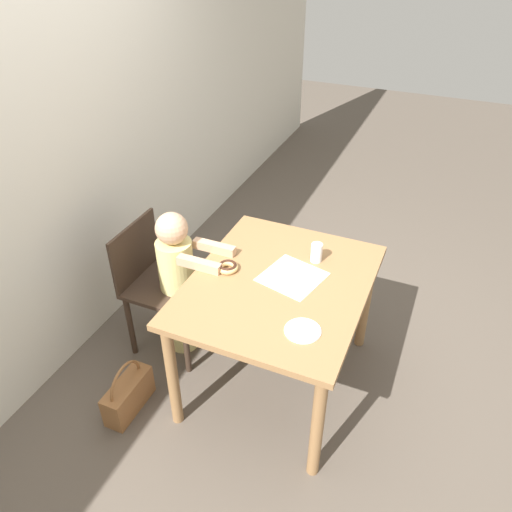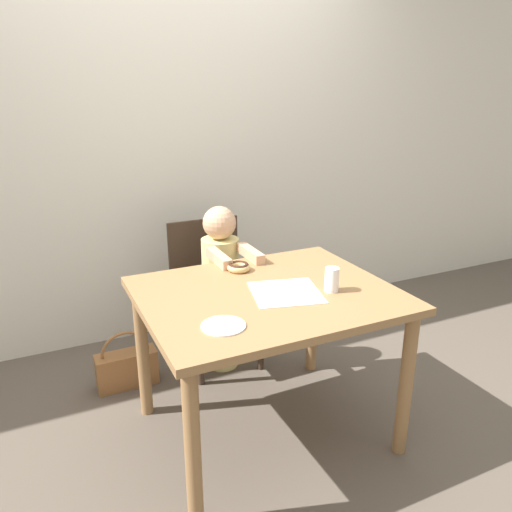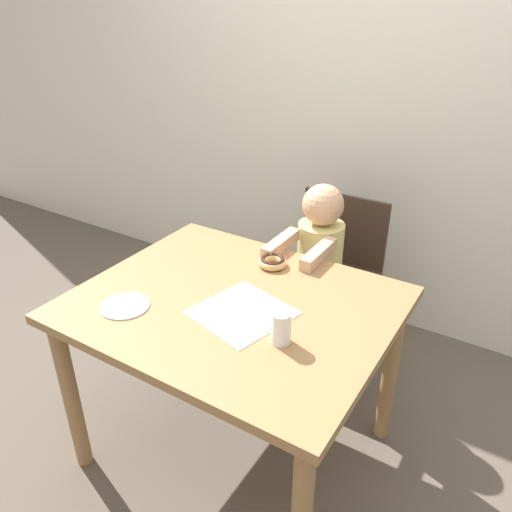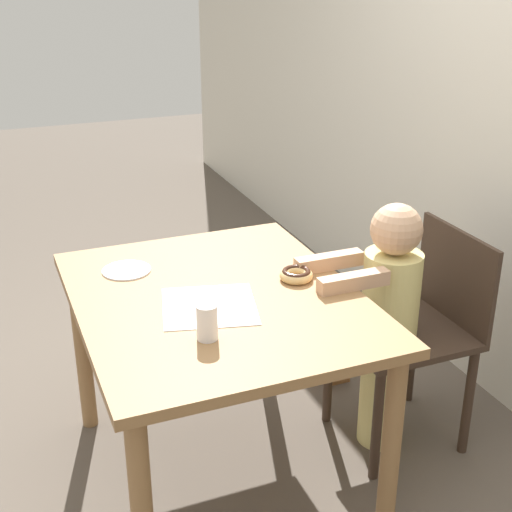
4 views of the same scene
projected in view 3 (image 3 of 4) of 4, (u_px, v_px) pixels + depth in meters
name	position (u px, v px, depth m)	size (l,w,h in m)	color
ground_plane	(237.00, 446.00, 2.09)	(12.00, 12.00, 0.00)	brown
wall_back	(376.00, 91.00, 2.45)	(8.00, 0.05, 2.50)	silver
dining_table	(234.00, 324.00, 1.79)	(1.09, 0.89, 0.73)	olive
chair	(328.00, 276.00, 2.43)	(0.43, 0.45, 0.83)	#38281E
child_figure	(317.00, 278.00, 2.31)	(0.23, 0.44, 0.96)	#E0D17F
donut	(273.00, 262.00, 1.96)	(0.11, 0.11, 0.04)	#DBB270
napkin	(242.00, 313.00, 1.68)	(0.35, 0.35, 0.00)	white
handbag	(226.00, 311.00, 2.78)	(0.33, 0.12, 0.33)	brown
cup	(281.00, 328.00, 1.52)	(0.06, 0.06, 0.11)	white
plate	(125.00, 306.00, 1.71)	(0.17, 0.17, 0.01)	white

